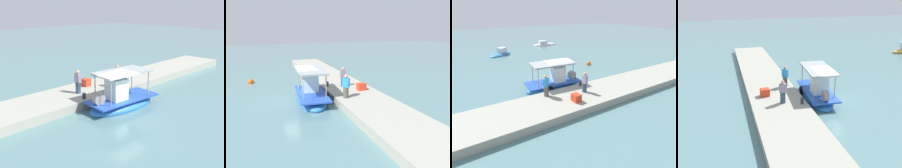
# 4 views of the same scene
# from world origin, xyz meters

# --- Properties ---
(ground_plane) EXTENTS (120.00, 120.00, 0.00)m
(ground_plane) POSITION_xyz_m (0.00, 0.00, 0.00)
(ground_plane) COLOR slate
(dock_quay) EXTENTS (36.00, 3.84, 0.57)m
(dock_quay) POSITION_xyz_m (0.00, -4.11, 0.29)
(dock_quay) COLOR #9E9C8F
(dock_quay) RESTS_ON ground_plane
(main_fishing_boat) EXTENTS (5.30, 2.49, 2.83)m
(main_fishing_boat) POSITION_xyz_m (-0.70, -0.79, 0.48)
(main_fishing_boat) COLOR blue
(main_fishing_boat) RESTS_ON ground_plane
(fisherman_near_bollard) EXTENTS (0.54, 0.54, 1.72)m
(fisherman_near_bollard) POSITION_xyz_m (-2.51, -2.89, 1.35)
(fisherman_near_bollard) COLOR #535044
(fisherman_near_bollard) RESTS_ON dock_quay
(fisherman_by_crate) EXTENTS (0.37, 0.47, 1.67)m
(fisherman_by_crate) POSITION_xyz_m (0.49, -3.84, 1.33)
(fisherman_by_crate) COLOR #33495D
(fisherman_by_crate) RESTS_ON dock_quay
(mooring_bollard) EXTENTS (0.24, 0.24, 0.40)m
(mooring_bollard) POSITION_xyz_m (0.99, -2.59, 0.78)
(mooring_bollard) COLOR #2D2D33
(mooring_bollard) RESTS_ON dock_quay
(cargo_crate) EXTENTS (0.56, 0.69, 0.57)m
(cargo_crate) POSITION_xyz_m (-1.03, -4.83, 0.86)
(cargo_crate) COLOR red
(cargo_crate) RESTS_ON dock_quay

